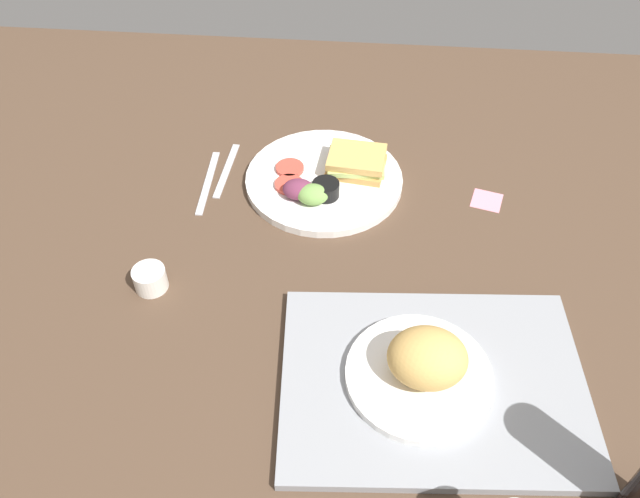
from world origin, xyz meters
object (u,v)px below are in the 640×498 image
sticky_note (487,200)px  serving_tray (433,383)px  espresso_cup (150,279)px  plate_with_salad (327,178)px  bread_plate_near (424,366)px  knife (208,182)px  fork (227,170)px

sticky_note → serving_tray: bearing=74.5°
espresso_cup → plate_with_salad: bearing=-133.4°
bread_plate_near → knife: (41.21, -42.70, -4.74)cm
plate_with_salad → fork: bearing=-6.6°
plate_with_salad → espresso_cup: (27.50, 29.07, 0.39)cm
knife → sticky_note: bearing=88.4°
knife → espresso_cup: bearing=-9.2°
plate_with_salad → espresso_cup: size_ratio=5.53×
espresso_cup → sticky_note: (-58.66, -27.05, -1.94)cm
knife → sticky_note: 54.80cm
espresso_cup → sticky_note: 64.63cm
plate_with_salad → espresso_cup: bearing=46.6°
espresso_cup → knife: (-3.86, -27.48, -1.75)cm
sticky_note → knife: bearing=-0.4°
fork → sticky_note: bearing=88.4°
bread_plate_near → knife: bread_plate_near is taller
knife → sticky_note: size_ratio=3.39×
sticky_note → plate_with_salad: bearing=-3.7°
espresso_cup → bread_plate_near: bearing=161.3°
knife → sticky_note: knife is taller
plate_with_salad → serving_tray: bearing=113.7°
serving_tray → bread_plate_near: (1.86, -0.06, 4.19)cm
espresso_cup → knife: 27.80cm
serving_tray → knife: size_ratio=2.37×
espresso_cup → fork: bearing=-102.3°
serving_tray → bread_plate_near: size_ratio=2.07×
knife → bread_plate_near: bearing=42.8°
bread_plate_near → espresso_cup: 47.66cm
serving_tray → plate_with_salad: (19.43, -44.35, 0.81)cm
bread_plate_near → plate_with_salad: (17.56, -44.30, -3.38)cm
bread_plate_near → espresso_cup: bread_plate_near is taller
plate_with_salad → fork: 20.83cm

